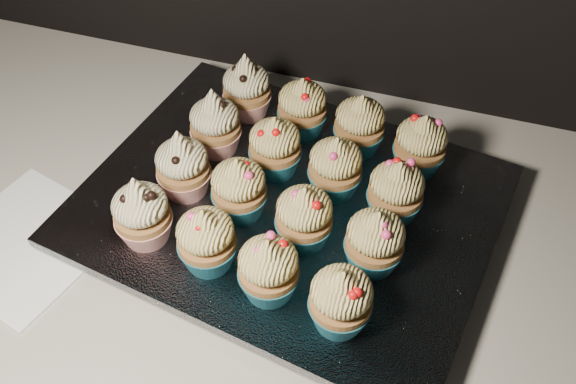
# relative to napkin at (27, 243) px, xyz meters

# --- Properties ---
(worktop) EXTENTS (2.44, 0.64, 0.04)m
(worktop) POSITION_rel_napkin_xyz_m (0.48, 0.09, -0.02)
(worktop) COLOR beige
(worktop) RESTS_ON cabinet
(napkin) EXTENTS (0.21, 0.21, 0.00)m
(napkin) POSITION_rel_napkin_xyz_m (0.00, 0.00, 0.00)
(napkin) COLOR white
(napkin) RESTS_ON worktop
(baking_tray) EXTENTS (0.48, 0.39, 0.02)m
(baking_tray) POSITION_rel_napkin_xyz_m (0.28, 0.13, 0.01)
(baking_tray) COLOR black
(baking_tray) RESTS_ON worktop
(foil_lining) EXTENTS (0.52, 0.44, 0.01)m
(foil_lining) POSITION_rel_napkin_xyz_m (0.28, 0.13, 0.03)
(foil_lining) COLOR silver
(foil_lining) RESTS_ON baking_tray
(cupcake_0) EXTENTS (0.06, 0.06, 0.10)m
(cupcake_0) POSITION_rel_napkin_xyz_m (0.15, 0.03, 0.07)
(cupcake_0) COLOR #AD2018
(cupcake_0) RESTS_ON foil_lining
(cupcake_1) EXTENTS (0.06, 0.06, 0.08)m
(cupcake_1) POSITION_rel_napkin_xyz_m (0.23, 0.02, 0.07)
(cupcake_1) COLOR #1B6980
(cupcake_1) RESTS_ON foil_lining
(cupcake_2) EXTENTS (0.06, 0.06, 0.08)m
(cupcake_2) POSITION_rel_napkin_xyz_m (0.30, 0.00, 0.07)
(cupcake_2) COLOR #1B6980
(cupcake_2) RESTS_ON foil_lining
(cupcake_3) EXTENTS (0.06, 0.06, 0.08)m
(cupcake_3) POSITION_rel_napkin_xyz_m (0.38, -0.01, 0.07)
(cupcake_3) COLOR #1B6980
(cupcake_3) RESTS_ON foil_lining
(cupcake_4) EXTENTS (0.06, 0.06, 0.10)m
(cupcake_4) POSITION_rel_napkin_xyz_m (0.16, 0.11, 0.07)
(cupcake_4) COLOR #AD2018
(cupcake_4) RESTS_ON foil_lining
(cupcake_5) EXTENTS (0.06, 0.06, 0.08)m
(cupcake_5) POSITION_rel_napkin_xyz_m (0.23, 0.10, 0.07)
(cupcake_5) COLOR #1B6980
(cupcake_5) RESTS_ON foil_lining
(cupcake_6) EXTENTS (0.06, 0.06, 0.08)m
(cupcake_6) POSITION_rel_napkin_xyz_m (0.31, 0.08, 0.07)
(cupcake_6) COLOR #1B6980
(cupcake_6) RESTS_ON foil_lining
(cupcake_7) EXTENTS (0.06, 0.06, 0.08)m
(cupcake_7) POSITION_rel_napkin_xyz_m (0.39, 0.07, 0.07)
(cupcake_7) COLOR #1B6980
(cupcake_7) RESTS_ON foil_lining
(cupcake_8) EXTENTS (0.06, 0.06, 0.10)m
(cupcake_8) POSITION_rel_napkin_xyz_m (0.17, 0.19, 0.07)
(cupcake_8) COLOR #AD2018
(cupcake_8) RESTS_ON foil_lining
(cupcake_9) EXTENTS (0.06, 0.06, 0.08)m
(cupcake_9) POSITION_rel_napkin_xyz_m (0.25, 0.17, 0.07)
(cupcake_9) COLOR #1B6980
(cupcake_9) RESTS_ON foil_lining
(cupcake_10) EXTENTS (0.06, 0.06, 0.08)m
(cupcake_10) POSITION_rel_napkin_xyz_m (0.33, 0.16, 0.07)
(cupcake_10) COLOR #1B6980
(cupcake_10) RESTS_ON foil_lining
(cupcake_11) EXTENTS (0.06, 0.06, 0.08)m
(cupcake_11) POSITION_rel_napkin_xyz_m (0.40, 0.14, 0.07)
(cupcake_11) COLOR #1B6980
(cupcake_11) RESTS_ON foil_lining
(cupcake_12) EXTENTS (0.06, 0.06, 0.10)m
(cupcake_12) POSITION_rel_napkin_xyz_m (0.18, 0.26, 0.07)
(cupcake_12) COLOR #AD2018
(cupcake_12) RESTS_ON foil_lining
(cupcake_13) EXTENTS (0.06, 0.06, 0.08)m
(cupcake_13) POSITION_rel_napkin_xyz_m (0.26, 0.25, 0.07)
(cupcake_13) COLOR #1B6980
(cupcake_13) RESTS_ON foil_lining
(cupcake_14) EXTENTS (0.06, 0.06, 0.08)m
(cupcake_14) POSITION_rel_napkin_xyz_m (0.34, 0.24, 0.07)
(cupcake_14) COLOR #1B6980
(cupcake_14) RESTS_ON foil_lining
(cupcake_15) EXTENTS (0.06, 0.06, 0.08)m
(cupcake_15) POSITION_rel_napkin_xyz_m (0.41, 0.23, 0.07)
(cupcake_15) COLOR #1B6980
(cupcake_15) RESTS_ON foil_lining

